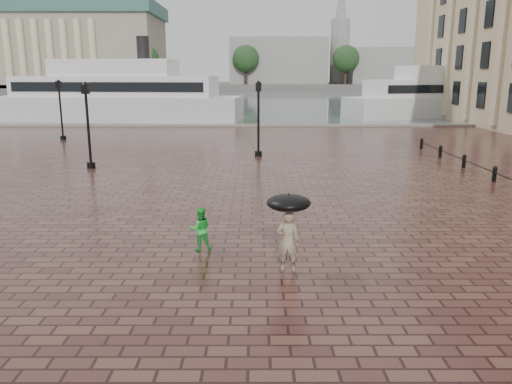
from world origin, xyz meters
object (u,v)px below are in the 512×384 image
(street_lamps, at_px, (131,116))
(ferry_far, at_px, (448,96))
(child_pedestrian, at_px, (200,229))
(ferry_near, at_px, (117,96))
(adult_pedestrian, at_px, (288,241))

(street_lamps, xyz_separation_m, ferry_far, (30.45, 27.88, 0.09))
(child_pedestrian, distance_m, ferry_near, 43.50)
(adult_pedestrian, xyz_separation_m, ferry_near, (-15.81, 42.90, 1.85))
(street_lamps, xyz_separation_m, adult_pedestrian, (8.63, -19.77, -1.53))
(ferry_near, relative_size, ferry_far, 1.09)
(adult_pedestrian, bearing_deg, ferry_far, -105.37)
(child_pedestrian, xyz_separation_m, ferry_far, (24.20, 46.07, 1.79))
(child_pedestrian, relative_size, ferry_near, 0.05)
(adult_pedestrian, distance_m, ferry_far, 52.43)
(street_lamps, height_order, adult_pedestrian, street_lamps)
(street_lamps, xyz_separation_m, ferry_near, (-7.18, 23.13, 0.32))
(child_pedestrian, height_order, ferry_far, ferry_far)
(ferry_near, bearing_deg, child_pedestrian, -65.69)
(ferry_far, bearing_deg, ferry_near, 172.23)
(child_pedestrian, distance_m, ferry_far, 52.07)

